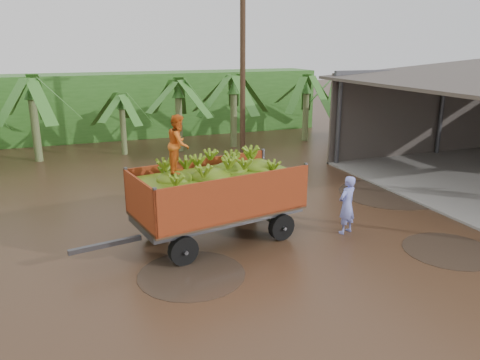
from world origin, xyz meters
name	(u,v)px	position (x,y,z in m)	size (l,w,h in m)	color
ground	(286,224)	(0.00, 0.00, 0.00)	(100.00, 100.00, 0.00)	black
hedge_north	(134,104)	(-2.00, 16.00, 1.80)	(22.00, 3.00, 3.60)	#2D661E
banana_trailer	(217,193)	(-2.27, -0.30, 1.35)	(6.31, 2.93, 3.55)	#C8431C
man_blue	(347,205)	(1.30, -1.17, 0.84)	(0.62, 0.40, 1.69)	#7F89E7
utility_pole	(243,73)	(1.63, 7.85, 3.97)	(1.20, 0.24, 7.82)	#47301E
banana_plants	(64,139)	(-6.01, 6.23, 1.87)	(24.21, 19.85, 4.33)	#2D661E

